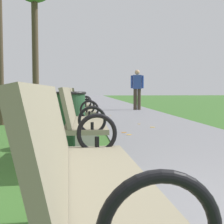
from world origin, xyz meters
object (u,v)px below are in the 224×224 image
Objects in this scene: park_bench_2 at (81,123)px; park_bench_3 at (80,110)px; trash_bin at (70,120)px; park_bench_1 at (86,182)px; park_bench_4 at (79,105)px; pedestrian_walking at (137,87)px.

park_bench_2 is 1.00× the size of park_bench_3.
trash_bin is at bearing 97.89° from park_bench_2.
park_bench_2 is (-0.00, 2.45, 0.00)m from park_bench_1.
park_bench_2 is 1.07m from trash_bin.
park_bench_2 is at bearing -90.00° from park_bench_4.
park_bench_2 is at bearing -104.13° from pedestrian_walking.
trash_bin is (-2.51, -8.33, -0.50)m from pedestrian_walking.
trash_bin is at bearing 92.40° from park_bench_1.
park_bench_1 is 1.00× the size of park_bench_2.
trash_bin is (-0.15, 1.06, -0.06)m from park_bench_2.
park_bench_3 is at bearing -90.00° from park_bench_4.
park_bench_1 is 1.00× the size of pedestrian_walking.
park_bench_2 is at bearing -82.11° from trash_bin.
park_bench_2 is 0.99× the size of pedestrian_walking.
park_bench_2 and park_bench_3 have the same top height.
trash_bin is at bearing -106.78° from pedestrian_walking.
park_bench_3 is at bearing 90.00° from park_bench_2.
park_bench_4 is at bearing -115.46° from pedestrian_walking.
trash_bin is (-0.15, -1.21, -0.06)m from park_bench_3.
trash_bin is at bearing -96.93° from park_bench_3.
park_bench_4 is 3.37m from trash_bin.
pedestrian_walking is 1.93× the size of trash_bin.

